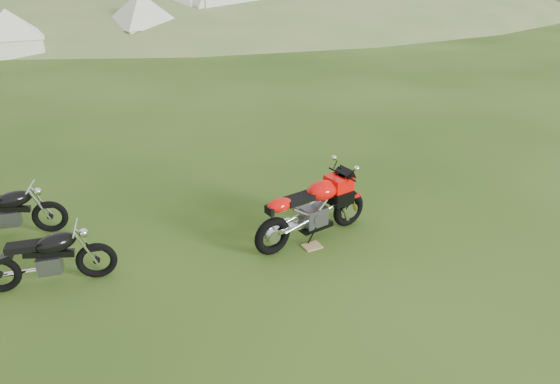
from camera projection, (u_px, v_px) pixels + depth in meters
ground at (287, 254)px, 6.76m from camera, size 120.00×120.00×0.00m
hillside at (244, 4)px, 48.51m from camera, size 80.00×64.00×8.00m
hedgerow at (244, 4)px, 48.51m from camera, size 36.00×1.20×8.60m
sport_motorcycle at (313, 205)px, 6.90m from camera, size 1.93×0.52×1.16m
plywood_board at (312, 246)px, 6.94m from camera, size 0.29×0.25×0.02m
vintage_moto_b at (46, 257)px, 5.95m from camera, size 1.66×0.91×0.86m
vintage_moto_d at (6, 211)px, 7.03m from camera, size 1.66×0.99×0.86m
tent_left at (9, 29)px, 21.02m from camera, size 2.99×2.99×2.22m
tent_mid at (142, 18)px, 23.78m from camera, size 3.29×3.29×2.56m
tent_right at (190, 10)px, 26.52m from camera, size 4.20×4.20×2.82m
caravan at (228, 16)px, 26.81m from camera, size 4.51×2.03×2.10m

